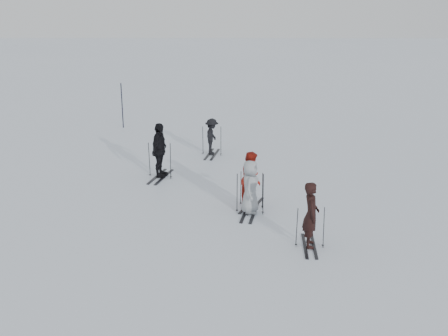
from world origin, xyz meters
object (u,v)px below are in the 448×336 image
skier_near_dark (311,216)px  skier_uphill_far (212,137)px  skier_uphill_left (160,151)px  skier_red (252,180)px  skier_grey (250,188)px  piste_marker (122,106)px

skier_near_dark → skier_uphill_far: size_ratio=1.20×
skier_uphill_far → skier_uphill_left: bearing=158.3°
skier_red → skier_uphill_far: size_ratio=1.18×
skier_near_dark → skier_red: bearing=29.4°
skier_red → skier_uphill_left: size_ratio=0.89×
skier_grey → skier_uphill_left: 4.61m
skier_near_dark → skier_uphill_left: bearing=42.1°
skier_red → skier_uphill_far: 5.87m
skier_near_dark → skier_grey: (-1.52, 2.35, -0.07)m
skier_grey → skier_uphill_left: skier_uphill_left is taller
skier_uphill_left → piste_marker: piste_marker is taller
skier_red → skier_grey: bearing=-165.5°
skier_red → skier_grey: size_ratio=1.06×
skier_uphill_left → skier_red: bearing=-116.6°
skier_red → skier_grey: (-0.07, -0.55, -0.05)m
skier_near_dark → skier_red: 3.24m
skier_near_dark → skier_red: skier_near_dark is taller
skier_near_dark → skier_uphill_far: skier_near_dark is taller
skier_near_dark → skier_uphill_far: (-2.85, 8.59, -0.15)m
skier_near_dark → piste_marker: (-7.36, 13.24, 0.20)m
skier_uphill_left → skier_near_dark: bearing=-126.2°
skier_red → skier_uphill_far: (-1.41, 5.70, -0.13)m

